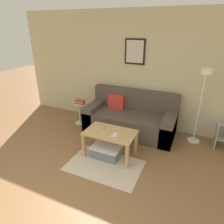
{
  "coord_description": "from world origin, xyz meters",
  "views": [
    {
      "loc": [
        1.51,
        -0.95,
        2.23
      ],
      "look_at": [
        0.22,
        1.92,
        0.85
      ],
      "focal_mm": 32.0,
      "sensor_mm": 36.0,
      "label": 1
    }
  ],
  "objects_px": {
    "couch": "(130,118)",
    "coffee_table": "(110,137)",
    "side_table": "(80,111)",
    "remote_control": "(104,127)",
    "cell_phone": "(115,135)",
    "floor_lamp": "(202,95)",
    "storage_bin": "(107,150)",
    "book_stack": "(80,102)"
  },
  "relations": [
    {
      "from": "floor_lamp",
      "to": "cell_phone",
      "type": "xyz_separation_m",
      "value": [
        -1.27,
        -1.07,
        -0.56
      ]
    },
    {
      "from": "floor_lamp",
      "to": "coffee_table",
      "type": "bearing_deg",
      "value": -143.95
    },
    {
      "from": "couch",
      "to": "floor_lamp",
      "type": "height_order",
      "value": "floor_lamp"
    },
    {
      "from": "storage_bin",
      "to": "remote_control",
      "type": "distance_m",
      "value": 0.43
    },
    {
      "from": "floor_lamp",
      "to": "book_stack",
      "type": "bearing_deg",
      "value": -177.26
    },
    {
      "from": "side_table",
      "to": "cell_phone",
      "type": "height_order",
      "value": "side_table"
    },
    {
      "from": "couch",
      "to": "coffee_table",
      "type": "bearing_deg",
      "value": -91.18
    },
    {
      "from": "cell_phone",
      "to": "remote_control",
      "type": "bearing_deg",
      "value": 153.2
    },
    {
      "from": "storage_bin",
      "to": "floor_lamp",
      "type": "distance_m",
      "value": 2.0
    },
    {
      "from": "storage_bin",
      "to": "remote_control",
      "type": "height_order",
      "value": "remote_control"
    },
    {
      "from": "remote_control",
      "to": "cell_phone",
      "type": "relative_size",
      "value": 1.07
    },
    {
      "from": "coffee_table",
      "to": "floor_lamp",
      "type": "height_order",
      "value": "floor_lamp"
    },
    {
      "from": "coffee_table",
      "to": "remote_control",
      "type": "height_order",
      "value": "remote_control"
    },
    {
      "from": "coffee_table",
      "to": "storage_bin",
      "type": "bearing_deg",
      "value": -134.51
    },
    {
      "from": "storage_bin",
      "to": "remote_control",
      "type": "xyz_separation_m",
      "value": [
        -0.13,
        0.14,
        0.38
      ]
    },
    {
      "from": "couch",
      "to": "storage_bin",
      "type": "height_order",
      "value": "couch"
    },
    {
      "from": "book_stack",
      "to": "cell_phone",
      "type": "height_order",
      "value": "book_stack"
    },
    {
      "from": "remote_control",
      "to": "couch",
      "type": "bearing_deg",
      "value": 68.56
    },
    {
      "from": "book_stack",
      "to": "cell_phone",
      "type": "bearing_deg",
      "value": -35.74
    },
    {
      "from": "couch",
      "to": "side_table",
      "type": "distance_m",
      "value": 1.25
    },
    {
      "from": "coffee_table",
      "to": "cell_phone",
      "type": "relative_size",
      "value": 6.48
    },
    {
      "from": "couch",
      "to": "cell_phone",
      "type": "bearing_deg",
      "value": -85.06
    },
    {
      "from": "couch",
      "to": "floor_lamp",
      "type": "bearing_deg",
      "value": -0.54
    },
    {
      "from": "storage_bin",
      "to": "floor_lamp",
      "type": "bearing_deg",
      "value": 36.38
    },
    {
      "from": "couch",
      "to": "storage_bin",
      "type": "xyz_separation_m",
      "value": [
        -0.06,
        -1.06,
        -0.2
      ]
    },
    {
      "from": "cell_phone",
      "to": "side_table",
      "type": "bearing_deg",
      "value": 145.85
    },
    {
      "from": "cell_phone",
      "to": "floor_lamp",
      "type": "bearing_deg",
      "value": 41.27
    },
    {
      "from": "storage_bin",
      "to": "cell_phone",
      "type": "relative_size",
      "value": 3.75
    },
    {
      "from": "storage_bin",
      "to": "side_table",
      "type": "xyz_separation_m",
      "value": [
        -1.18,
        0.93,
        0.2
      ]
    },
    {
      "from": "side_table",
      "to": "couch",
      "type": "bearing_deg",
      "value": 6.22
    },
    {
      "from": "couch",
      "to": "coffee_table",
      "type": "relative_size",
      "value": 2.15
    },
    {
      "from": "coffee_table",
      "to": "couch",
      "type": "bearing_deg",
      "value": 88.82
    },
    {
      "from": "couch",
      "to": "book_stack",
      "type": "relative_size",
      "value": 7.52
    },
    {
      "from": "side_table",
      "to": "remote_control",
      "type": "relative_size",
      "value": 3.48
    },
    {
      "from": "floor_lamp",
      "to": "cell_phone",
      "type": "relative_size",
      "value": 11.09
    },
    {
      "from": "coffee_table",
      "to": "side_table",
      "type": "xyz_separation_m",
      "value": [
        -1.22,
        0.88,
        -0.07
      ]
    },
    {
      "from": "book_stack",
      "to": "coffee_table",
      "type": "bearing_deg",
      "value": -36.38
    },
    {
      "from": "couch",
      "to": "floor_lamp",
      "type": "distance_m",
      "value": 1.55
    },
    {
      "from": "coffee_table",
      "to": "storage_bin",
      "type": "distance_m",
      "value": 0.28
    },
    {
      "from": "floor_lamp",
      "to": "remote_control",
      "type": "distance_m",
      "value": 1.89
    },
    {
      "from": "couch",
      "to": "coffee_table",
      "type": "xyz_separation_m",
      "value": [
        -0.02,
        -1.02,
        0.07
      ]
    },
    {
      "from": "floor_lamp",
      "to": "book_stack",
      "type": "relative_size",
      "value": 5.99
    }
  ]
}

